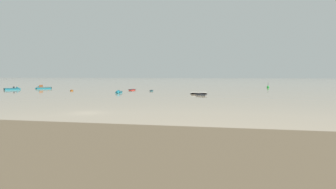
{
  "coord_description": "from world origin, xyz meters",
  "views": [
    {
      "loc": [
        18.99,
        -36.93,
        5.4
      ],
      "look_at": [
        5.52,
        31.26,
        0.54
      ],
      "focal_mm": 30.39,
      "sensor_mm": 36.0,
      "label": 1
    }
  ],
  "objects": [
    {
      "name": "rowboat_moored_5",
      "position": [
        -30.93,
        49.7,
        0.13
      ],
      "size": [
        2.33,
        3.03,
        0.46
      ],
      "rotation": [
        0.0,
        0.0,
        2.1
      ],
      "color": "orange",
      "rests_on": "ground"
    },
    {
      "name": "channel_buoy",
      "position": [
        36.55,
        84.2,
        0.46
      ],
      "size": [
        0.9,
        0.9,
        2.3
      ],
      "color": "#198C2D",
      "rests_on": "ground"
    },
    {
      "name": "motorboat_moored_0",
      "position": [
        -54.29,
        51.42,
        0.26
      ],
      "size": [
        4.7,
        5.54,
        1.87
      ],
      "rotation": [
        0.0,
        0.0,
        0.95
      ],
      "color": "#197084",
      "rests_on": "ground"
    },
    {
      "name": "motorboat_moored_1",
      "position": [
        -48.92,
        59.41,
        0.34
      ],
      "size": [
        6.08,
        4.73,
        2.23
      ],
      "rotation": [
        0.0,
        0.0,
        3.67
      ],
      "color": "#197084",
      "rests_on": "ground"
    },
    {
      "name": "rowboat_moored_2",
      "position": [
        13.29,
        35.87,
        0.14
      ],
      "size": [
        3.31,
        2.64,
        0.51
      ],
      "rotation": [
        0.0,
        0.0,
        2.58
      ],
      "color": "gray",
      "rests_on": "ground"
    },
    {
      "name": "ground_plane",
      "position": [
        0.0,
        0.0,
        0.0
      ],
      "size": [
        800.0,
        800.0,
        0.0
      ],
      "primitive_type": "plane",
      "color": "tan"
    },
    {
      "name": "rowboat_moored_1",
      "position": [
        -4.43,
        53.52,
        0.13
      ],
      "size": [
        1.36,
        3.13,
        0.48
      ],
      "rotation": [
        0.0,
        0.0,
        4.82
      ],
      "color": "#197084",
      "rests_on": "ground"
    },
    {
      "name": "motorboat_moored_2",
      "position": [
        -11.18,
        41.34,
        0.2
      ],
      "size": [
        2.26,
        4.38,
        1.43
      ],
      "rotation": [
        0.0,
        0.0,
        4.92
      ],
      "color": "#197084",
      "rests_on": "ground"
    },
    {
      "name": "rowboat_moored_3",
      "position": [
        12.11,
        41.92,
        0.2
      ],
      "size": [
        4.77,
        1.89,
        0.74
      ],
      "rotation": [
        0.0,
        0.0,
        0.06
      ],
      "color": "black",
      "rests_on": "ground"
    },
    {
      "name": "rowboat_moored_0",
      "position": [
        -12.13,
        56.61,
        0.16
      ],
      "size": [
        2.34,
        3.9,
        0.58
      ],
      "rotation": [
        0.0,
        0.0,
        4.4
      ],
      "color": "red",
      "rests_on": "ground"
    }
  ]
}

